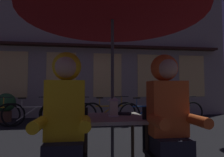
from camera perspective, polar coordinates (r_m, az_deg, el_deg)
name	(u,v)px	position (r m, az deg, el deg)	size (l,w,h in m)	color
cafe_table	(112,125)	(2.19, 0.13, -14.14)	(0.72, 0.72, 0.74)	#B2AD9E
patio_umbrella	(112,4)	(2.38, 0.13, 21.78)	(2.10, 2.10, 2.31)	#4C4C51
lantern	(113,106)	(2.17, 0.42, -8.31)	(0.11, 0.11, 0.23)	white
chair_left	(65,151)	(1.86, -14.06, -20.73)	(0.40, 0.40, 0.87)	black
chair_right	(166,147)	(2.00, 16.24, -19.43)	(0.40, 0.40, 0.87)	black
person_left_hooded	(65,112)	(1.73, -14.11, -9.97)	(0.45, 0.56, 1.40)	black
person_right_hooded	(168,111)	(1.88, 16.77, -9.38)	(0.45, 0.56, 1.40)	black
shopfront_building	(107,40)	(7.84, -1.60, 11.79)	(10.00, 0.93, 6.20)	#9E9389
bicycle_second	(32,114)	(5.88, -23.26, -9.91)	(1.68, 0.08, 0.84)	black
bicycle_third	(68,113)	(5.65, -13.25, -10.36)	(1.65, 0.41, 0.84)	black
bicycle_fourth	(109,113)	(5.69, -0.93, -10.39)	(1.68, 0.17, 0.84)	black
bicycle_fifth	(146,113)	(5.71, 10.20, -10.32)	(1.66, 0.34, 0.84)	black
bicycle_furthest	(178,112)	(6.23, 19.50, -9.59)	(1.68, 0.10, 0.84)	black
book	(123,114)	(2.33, 3.29, -10.65)	(0.20, 0.14, 0.02)	black
potted_plant	(6,105)	(7.04, -29.68, -6.99)	(0.60, 0.60, 0.92)	brown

